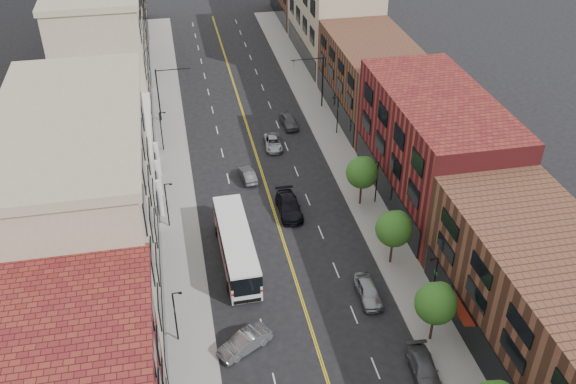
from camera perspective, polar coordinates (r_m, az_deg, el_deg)
sidewalk_left at (r=76.12m, az=-10.10°, el=1.95°), size 4.00×110.00×0.15m
sidewalk_right at (r=78.57m, az=4.58°, el=3.47°), size 4.00×110.00×0.15m
bldg_l_tanoffice at (r=53.33m, az=-17.35°, el=-2.84°), size 10.00×22.00×18.00m
bldg_l_white at (r=71.08m, az=-15.87°, el=2.37°), size 10.00×14.00×8.00m
bldg_l_far_a at (r=84.24m, az=-15.99°, el=11.16°), size 10.00×20.00×18.00m
bldg_l_far_b at (r=103.53m, az=-15.44°, el=14.48°), size 10.00×20.00×15.00m
bldg_r_near at (r=52.82m, az=22.63°, el=-10.17°), size 10.00×26.00×10.00m
bldg_r_mid at (r=68.92m, az=12.85°, el=3.74°), size 10.00×22.00×12.00m
bldg_r_far_a at (r=86.82m, az=7.50°, el=9.97°), size 10.00×20.00×10.00m
bldg_r_far_b at (r=104.91m, az=3.99°, el=15.52°), size 10.00×22.00×14.00m
tree_r_1 at (r=52.62m, az=13.08°, el=-9.49°), size 3.40×3.40×5.59m
tree_r_2 at (r=59.62m, az=9.45°, el=-3.14°), size 3.40×3.40×5.59m
tree_r_3 at (r=67.39m, az=6.66°, el=1.83°), size 3.40×3.40×5.59m
lamp_l_1 at (r=52.75m, az=-9.96°, el=-10.62°), size 0.81×0.55×5.05m
lamp_l_2 at (r=65.29m, az=-10.70°, el=-0.93°), size 0.81×0.55×5.05m
lamp_l_3 at (r=79.09m, az=-11.18°, el=5.52°), size 0.81×0.55×5.05m
lamp_r_1 at (r=56.55m, az=12.89°, el=-7.46°), size 0.81×0.55×5.05m
lamp_r_2 at (r=68.39m, az=7.87°, el=1.10°), size 0.81×0.55×5.05m
lamp_r_3 at (r=81.67m, az=4.40°, el=7.02°), size 0.81×0.55×5.05m
signal_mast_left at (r=85.57m, az=-11.03°, el=9.01°), size 4.49×0.18×7.20m
signal_mast_right at (r=87.81m, az=2.63°, el=10.26°), size 4.49×0.18×7.20m
city_bus at (r=60.65m, az=-4.63°, el=-4.65°), size 3.25×12.78×3.27m
car_angle_b at (r=53.02m, az=-3.88°, el=-13.18°), size 4.79×3.65×1.51m
car_parked_mid at (r=52.20m, az=12.00°, el=-15.13°), size 2.37×4.96×1.40m
car_parked_far at (r=57.61m, az=7.16°, el=-8.74°), size 1.94×4.63×1.56m
car_lane_behind at (r=73.05m, az=-3.59°, el=1.53°), size 1.84×4.10×1.31m
car_lane_a at (r=67.40m, az=0.08°, el=-1.28°), size 2.30×5.62×1.63m
car_lane_b at (r=79.45m, az=-1.33°, el=4.41°), size 2.40×4.69×1.27m
car_lane_c at (r=84.28m, az=0.08°, el=6.32°), size 2.10×4.56×1.52m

